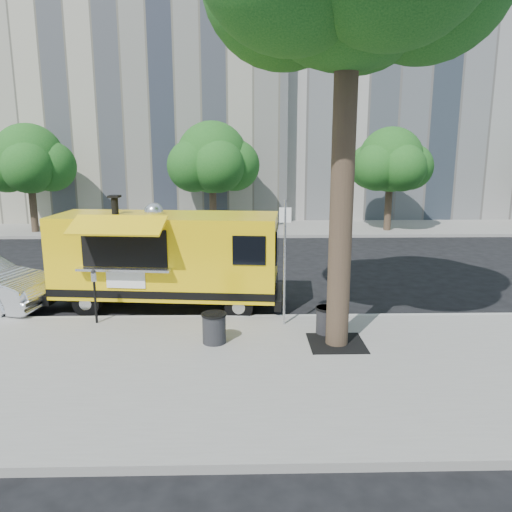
% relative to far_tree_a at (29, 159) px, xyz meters
% --- Properties ---
extents(ground, '(120.00, 120.00, 0.00)m').
position_rel_far_tree_a_xyz_m(ground, '(10.00, -12.30, -3.78)').
color(ground, black).
rests_on(ground, ground).
extents(sidewalk, '(60.00, 6.00, 0.15)m').
position_rel_far_tree_a_xyz_m(sidewalk, '(10.00, -16.30, -3.70)').
color(sidewalk, gray).
rests_on(sidewalk, ground).
extents(curb, '(60.00, 0.14, 0.16)m').
position_rel_far_tree_a_xyz_m(curb, '(10.00, -13.23, -3.70)').
color(curb, '#999993').
rests_on(curb, ground).
extents(far_sidewalk, '(60.00, 5.00, 0.15)m').
position_rel_far_tree_a_xyz_m(far_sidewalk, '(10.00, 1.20, -3.70)').
color(far_sidewalk, gray).
rests_on(far_sidewalk, ground).
extents(building_left, '(22.00, 14.00, 24.00)m').
position_rel_far_tree_a_xyz_m(building_left, '(2.00, 9.70, 8.22)').
color(building_left, '#A8A28C').
rests_on(building_left, ground).
extents(building_mid, '(20.00, 14.00, 20.00)m').
position_rel_far_tree_a_xyz_m(building_mid, '(22.00, 10.70, 6.22)').
color(building_mid, '#9F9994').
rests_on(building_mid, ground).
extents(tree_well, '(1.20, 1.20, 0.02)m').
position_rel_far_tree_a_xyz_m(tree_well, '(12.60, -15.10, -3.62)').
color(tree_well, black).
rests_on(tree_well, sidewalk).
extents(far_tree_a, '(3.42, 3.42, 5.36)m').
position_rel_far_tree_a_xyz_m(far_tree_a, '(0.00, 0.00, 0.00)').
color(far_tree_a, '#33261C').
rests_on(far_tree_a, far_sidewalk).
extents(far_tree_b, '(3.60, 3.60, 5.50)m').
position_rel_far_tree_a_xyz_m(far_tree_b, '(9.00, 0.40, 0.06)').
color(far_tree_b, '#33261C').
rests_on(far_tree_b, far_sidewalk).
extents(far_tree_c, '(3.24, 3.24, 5.21)m').
position_rel_far_tree_a_xyz_m(far_tree_c, '(18.00, 0.10, -0.06)').
color(far_tree_c, '#33261C').
rests_on(far_tree_c, far_sidewalk).
extents(sign_post, '(0.28, 0.06, 3.00)m').
position_rel_far_tree_a_xyz_m(sign_post, '(11.55, -13.85, -1.93)').
color(sign_post, silver).
rests_on(sign_post, sidewalk).
extents(parking_meter, '(0.11, 0.11, 1.33)m').
position_rel_far_tree_a_xyz_m(parking_meter, '(7.00, -13.65, -2.79)').
color(parking_meter, black).
rests_on(parking_meter, sidewalk).
extents(food_truck, '(6.40, 3.17, 3.06)m').
position_rel_far_tree_a_xyz_m(food_truck, '(8.48, -12.10, -2.34)').
color(food_truck, yellow).
rests_on(food_truck, ground).
extents(trash_bin_left, '(0.52, 0.52, 0.62)m').
position_rel_far_tree_a_xyz_m(trash_bin_left, '(12.47, -14.49, -3.29)').
color(trash_bin_left, black).
rests_on(trash_bin_left, sidewalk).
extents(trash_bin_right, '(0.55, 0.55, 0.66)m').
position_rel_far_tree_a_xyz_m(trash_bin_right, '(9.94, -14.98, -3.27)').
color(trash_bin_right, black).
rests_on(trash_bin_right, sidewalk).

